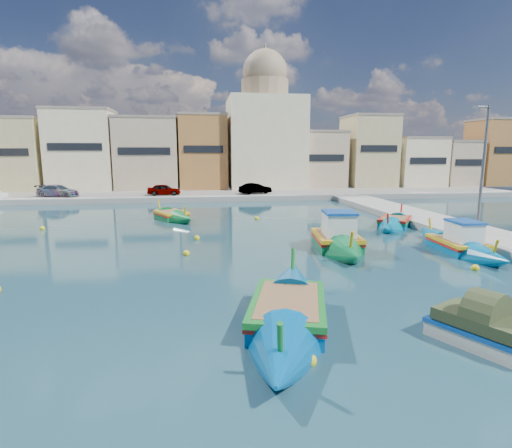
{
  "coord_description": "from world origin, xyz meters",
  "views": [
    {
      "loc": [
        0.96,
        -15.59,
        5.27
      ],
      "look_at": [
        4.0,
        6.0,
        1.4
      ],
      "focal_mm": 28.0,
      "sensor_mm": 36.0,
      "label": 1
    }
  ],
  "objects_px": {
    "luzzu_cyan_mid": "(395,223)",
    "luzzu_green": "(171,216)",
    "church_block": "(265,130)",
    "luzzu_blue_south": "(288,314)",
    "luzzu_turquoise_cabin": "(458,245)",
    "tender_near": "(484,331)",
    "luzzu_blue_cabin": "(336,241)",
    "quay_street_lamp": "(482,169)"
  },
  "relations": [
    {
      "from": "luzzu_cyan_mid",
      "to": "tender_near",
      "type": "height_order",
      "value": "luzzu_cyan_mid"
    },
    {
      "from": "luzzu_cyan_mid",
      "to": "luzzu_green",
      "type": "height_order",
      "value": "luzzu_cyan_mid"
    },
    {
      "from": "quay_street_lamp",
      "to": "luzzu_turquoise_cabin",
      "type": "bearing_deg",
      "value": -140.77
    },
    {
      "from": "luzzu_turquoise_cabin",
      "to": "luzzu_green",
      "type": "distance_m",
      "value": 20.83
    },
    {
      "from": "quay_street_lamp",
      "to": "luzzu_blue_south",
      "type": "distance_m",
      "value": 17.53
    },
    {
      "from": "luzzu_blue_cabin",
      "to": "luzzu_blue_south",
      "type": "bearing_deg",
      "value": -117.27
    },
    {
      "from": "tender_near",
      "to": "luzzu_blue_south",
      "type": "bearing_deg",
      "value": 156.21
    },
    {
      "from": "luzzu_turquoise_cabin",
      "to": "luzzu_blue_cabin",
      "type": "xyz_separation_m",
      "value": [
        -6.27,
        1.72,
        0.07
      ]
    },
    {
      "from": "luzzu_blue_south",
      "to": "luzzu_cyan_mid",
      "type": "bearing_deg",
      "value": 53.5
    },
    {
      "from": "luzzu_blue_cabin",
      "to": "luzzu_cyan_mid",
      "type": "distance_m",
      "value": 8.72
    },
    {
      "from": "luzzu_turquoise_cabin",
      "to": "tender_near",
      "type": "distance_m",
      "value": 11.78
    },
    {
      "from": "luzzu_turquoise_cabin",
      "to": "luzzu_cyan_mid",
      "type": "relative_size",
      "value": 1.15
    },
    {
      "from": "luzzu_green",
      "to": "luzzu_blue_south",
      "type": "relative_size",
      "value": 0.75
    },
    {
      "from": "church_block",
      "to": "quay_street_lamp",
      "type": "xyz_separation_m",
      "value": [
        7.44,
        -34.0,
        -4.07
      ]
    },
    {
      "from": "luzzu_turquoise_cabin",
      "to": "luzzu_green",
      "type": "relative_size",
      "value": 1.17
    },
    {
      "from": "quay_street_lamp",
      "to": "luzzu_turquoise_cabin",
      "type": "distance_m",
      "value": 5.26
    },
    {
      "from": "luzzu_green",
      "to": "tender_near",
      "type": "relative_size",
      "value": 2.32
    },
    {
      "from": "luzzu_blue_cabin",
      "to": "tender_near",
      "type": "distance_m",
      "value": 11.77
    },
    {
      "from": "luzzu_cyan_mid",
      "to": "tender_near",
      "type": "xyz_separation_m",
      "value": [
        -6.34,
        -17.62,
        0.18
      ]
    },
    {
      "from": "luzzu_turquoise_cabin",
      "to": "tender_near",
      "type": "height_order",
      "value": "luzzu_turquoise_cabin"
    },
    {
      "from": "luzzu_cyan_mid",
      "to": "luzzu_turquoise_cabin",
      "type": "bearing_deg",
      "value": -91.49
    },
    {
      "from": "luzzu_blue_cabin",
      "to": "luzzu_cyan_mid",
      "type": "xyz_separation_m",
      "value": [
        6.47,
        5.85,
        -0.15
      ]
    },
    {
      "from": "luzzu_turquoise_cabin",
      "to": "luzzu_cyan_mid",
      "type": "height_order",
      "value": "luzzu_turquoise_cabin"
    },
    {
      "from": "luzzu_green",
      "to": "quay_street_lamp",
      "type": "bearing_deg",
      "value": -30.22
    },
    {
      "from": "luzzu_turquoise_cabin",
      "to": "luzzu_cyan_mid",
      "type": "xyz_separation_m",
      "value": [
        0.2,
        7.57,
        -0.08
      ]
    },
    {
      "from": "luzzu_turquoise_cabin",
      "to": "luzzu_cyan_mid",
      "type": "distance_m",
      "value": 7.57
    },
    {
      "from": "church_block",
      "to": "luzzu_green",
      "type": "height_order",
      "value": "church_block"
    },
    {
      "from": "luzzu_cyan_mid",
      "to": "luzzu_green",
      "type": "relative_size",
      "value": 1.02
    },
    {
      "from": "luzzu_green",
      "to": "luzzu_blue_south",
      "type": "distance_m",
      "value": 21.53
    },
    {
      "from": "luzzu_cyan_mid",
      "to": "luzzu_blue_south",
      "type": "bearing_deg",
      "value": -126.5
    },
    {
      "from": "luzzu_turquoise_cabin",
      "to": "church_block",
      "type": "bearing_deg",
      "value": 97.57
    },
    {
      "from": "luzzu_green",
      "to": "tender_near",
      "type": "distance_m",
      "value": 25.25
    },
    {
      "from": "luzzu_turquoise_cabin",
      "to": "luzzu_blue_cabin",
      "type": "distance_m",
      "value": 6.5
    },
    {
      "from": "church_block",
      "to": "luzzu_turquoise_cabin",
      "type": "bearing_deg",
      "value": -82.43
    },
    {
      "from": "luzzu_blue_cabin",
      "to": "church_block",
      "type": "bearing_deg",
      "value": 87.55
    },
    {
      "from": "luzzu_turquoise_cabin",
      "to": "quay_street_lamp",
      "type": "bearing_deg",
      "value": 39.23
    },
    {
      "from": "church_block",
      "to": "tender_near",
      "type": "distance_m",
      "value": 46.91
    },
    {
      "from": "church_block",
      "to": "luzzu_turquoise_cabin",
      "type": "xyz_separation_m",
      "value": [
        4.8,
        -36.16,
        -8.08
      ]
    },
    {
      "from": "church_block",
      "to": "tender_near",
      "type": "height_order",
      "value": "church_block"
    },
    {
      "from": "church_block",
      "to": "luzzu_blue_south",
      "type": "relative_size",
      "value": 1.95
    },
    {
      "from": "luzzu_green",
      "to": "tender_near",
      "type": "bearing_deg",
      "value": -66.59
    },
    {
      "from": "luzzu_blue_south",
      "to": "tender_near",
      "type": "xyz_separation_m",
      "value": [
        5.05,
        -2.22,
        0.13
      ]
    }
  ]
}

